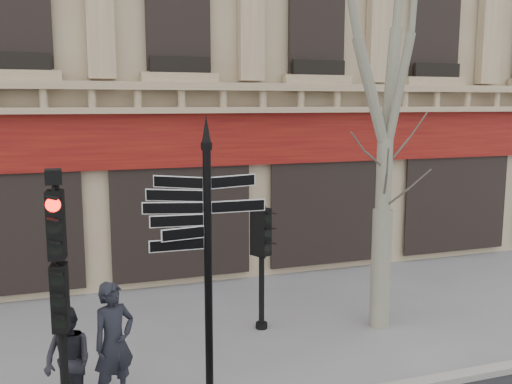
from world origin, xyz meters
The scene contains 6 objects.
ground centered at (0.00, 0.00, 0.00)m, with size 80.00×80.00×0.00m, color slate.
fingerpost centered at (-0.77, -0.77, 2.89)m, with size 2.13×2.13×4.30m.
traffic_signal_main centered at (-2.81, -0.83, 2.29)m, with size 0.44×0.34×3.62m.
traffic_signal_secondary centered at (0.93, 1.70, 1.71)m, with size 0.50×0.44×2.46m.
pedestrian_a centered at (-2.10, -0.26, 0.93)m, with size 0.68×0.45×1.86m, color black.
pedestrian_b centered at (-2.76, -0.42, 0.80)m, with size 0.78×0.61×1.60m, color black.
Camera 1 is at (-2.70, -8.54, 4.46)m, focal length 40.00 mm.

